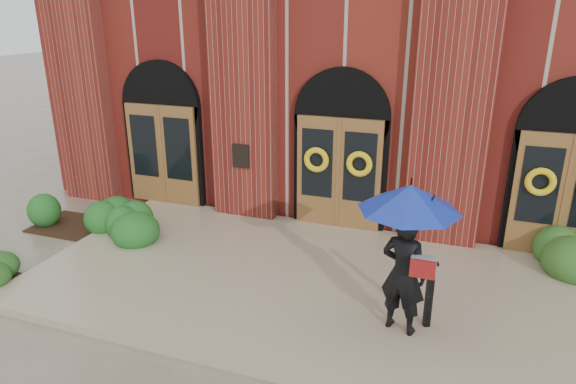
% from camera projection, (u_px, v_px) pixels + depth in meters
% --- Properties ---
extents(ground, '(90.00, 90.00, 0.00)m').
position_uv_depth(ground, '(299.00, 288.00, 9.41)').
color(ground, gray).
rests_on(ground, ground).
extents(landing, '(10.00, 5.30, 0.15)m').
position_uv_depth(landing, '(302.00, 281.00, 9.52)').
color(landing, tan).
rests_on(landing, ground).
extents(church_building, '(16.20, 12.53, 7.00)m').
position_uv_depth(church_building, '(389.00, 53.00, 16.01)').
color(church_building, maroon).
rests_on(church_building, ground).
extents(man_with_umbrella, '(1.81, 1.81, 2.37)m').
position_uv_depth(man_with_umbrella, '(407.00, 231.00, 7.42)').
color(man_with_umbrella, black).
rests_on(man_with_umbrella, landing).
extents(metal_post, '(0.20, 0.20, 1.12)m').
position_uv_depth(metal_post, '(429.00, 293.00, 7.86)').
color(metal_post, black).
rests_on(metal_post, landing).
extents(hedge_wall_left, '(2.87, 1.15, 0.74)m').
position_uv_depth(hedge_wall_left, '(96.00, 216.00, 11.73)').
color(hedge_wall_left, '#1C541C').
rests_on(hedge_wall_left, ground).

